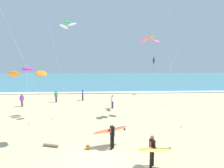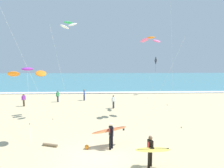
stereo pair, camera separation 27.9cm
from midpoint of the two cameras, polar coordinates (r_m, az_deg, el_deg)
The scene contains 15 objects.
ground_plane at distance 12.37m, azimuth -4.20°, elevation -20.00°, with size 160.00×160.00×0.00m, color #CCB789.
ocean_water at distance 64.56m, azimuth -3.23°, elevation 1.60°, with size 160.00×60.00×0.08m, color teal.
shoreline_foam at distance 35.05m, azimuth -3.41°, elevation -2.44°, with size 160.00×1.77×0.01m, color white.
surfer_lead at distance 12.91m, azimuth -0.86°, elevation -13.74°, with size 2.42×1.20×1.71m.
surfer_trailing at distance 10.83m, azimuth 11.20°, elevation -18.02°, with size 2.00×1.10×1.71m.
kite_arc_amber_near at distance 19.97m, azimuth 10.53°, elevation 12.47°, with size 3.14×4.59×7.94m.
kite_arc_emerald_far at distance 20.33m, azimuth -13.14°, elevation 16.37°, with size 2.55×2.38×9.38m.
kite_diamond_charcoal_low at distance 33.52m, azimuth 11.73°, elevation 6.39°, with size 2.30×3.91×6.38m.
kite_arc_violet_distant at distance 13.65m, azimuth -23.76°, elevation 3.11°, with size 3.00×5.29×5.15m.
bystander_blue_top at distance 28.38m, azimuth -8.77°, elevation -3.14°, with size 0.22×0.50×1.59m.
bystander_purple_top at distance 26.73m, azimuth -24.92°, elevation -4.26°, with size 0.38×0.37×1.59m.
bystander_white_top at distance 23.41m, azimuth -0.21°, elevation -5.11°, with size 0.45×0.31×1.59m.
bystander_green_top at distance 27.96m, azimuth -16.16°, elevation -3.46°, with size 0.38×0.37×1.59m.
beach_ball at distance 13.18m, azimuth -7.65°, elevation -17.65°, with size 0.28×0.28×0.28m, color orange.
driftwood_log at distance 14.04m, azimuth -17.87°, elevation -16.56°, with size 0.18×0.18×1.04m, color #846B4C.
Camera 1 is at (0.13, -11.07, 5.51)m, focal length 31.56 mm.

